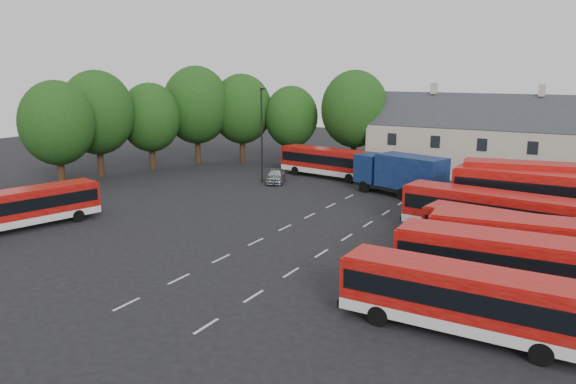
% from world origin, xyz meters
% --- Properties ---
extents(ground, '(140.00, 140.00, 0.00)m').
position_xyz_m(ground, '(0.00, 0.00, 0.00)').
color(ground, black).
rests_on(ground, ground).
extents(lane_markings, '(5.15, 33.80, 0.01)m').
position_xyz_m(lane_markings, '(2.50, 2.00, 0.01)').
color(lane_markings, beige).
rests_on(lane_markings, ground).
extents(treeline, '(29.92, 32.59, 12.01)m').
position_xyz_m(treeline, '(-20.74, 19.36, 6.68)').
color(treeline, black).
rests_on(treeline, ground).
extents(terrace_houses, '(35.70, 7.13, 10.06)m').
position_xyz_m(terrace_houses, '(14.00, 30.00, 3.86)').
color(terrace_houses, beige).
rests_on(terrace_houses, ground).
extents(bus_row_a, '(10.83, 2.72, 3.05)m').
position_xyz_m(bus_row_a, '(15.32, -9.01, 1.83)').
color(bus_row_a, silver).
rests_on(bus_row_a, ground).
extents(bus_row_b, '(12.05, 3.24, 3.38)m').
position_xyz_m(bus_row_b, '(16.82, -3.92, 2.03)').
color(bus_row_b, silver).
rests_on(bus_row_b, ground).
extents(bus_row_c, '(12.39, 3.96, 3.44)m').
position_xyz_m(bus_row_c, '(17.67, -0.04, 2.07)').
color(bus_row_c, silver).
rests_on(bus_row_c, ground).
extents(bus_row_d, '(10.91, 3.87, 3.02)m').
position_xyz_m(bus_row_d, '(15.81, 2.02, 1.81)').
color(bus_row_d, silver).
rests_on(bus_row_d, ground).
extents(bus_row_e, '(11.92, 4.13, 3.30)m').
position_xyz_m(bus_row_e, '(13.50, 6.75, 1.98)').
color(bus_row_e, silver).
rests_on(bus_row_e, ground).
extents(bus_dd_south, '(10.56, 2.59, 4.32)m').
position_xyz_m(bus_dd_south, '(15.59, 10.46, 2.46)').
color(bus_dd_south, silver).
rests_on(bus_dd_south, ground).
extents(bus_dd_north, '(11.68, 4.53, 4.67)m').
position_xyz_m(bus_dd_north, '(16.24, 12.61, 2.66)').
color(bus_dd_north, silver).
rests_on(bus_dd_north, ground).
extents(bus_west, '(4.81, 10.67, 2.94)m').
position_xyz_m(bus_west, '(-16.59, -7.39, 1.77)').
color(bus_west, silver).
rests_on(bus_west, ground).
extents(bus_north, '(11.39, 4.34, 3.15)m').
position_xyz_m(bus_north, '(-5.81, 21.52, 1.89)').
color(bus_north, silver).
rests_on(bus_north, ground).
extents(box_truck, '(9.27, 5.28, 3.87)m').
position_xyz_m(box_truck, '(3.96, 16.66, 2.18)').
color(box_truck, black).
rests_on(box_truck, ground).
extents(silver_car, '(3.38, 4.67, 1.48)m').
position_xyz_m(silver_car, '(-9.35, 16.35, 0.74)').
color(silver_car, '#B0B3B8').
rests_on(silver_car, ground).
extents(lamppost, '(0.67, 0.43, 9.69)m').
position_xyz_m(lamppost, '(-10.76, 15.98, 5.17)').
color(lamppost, black).
rests_on(lamppost, ground).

